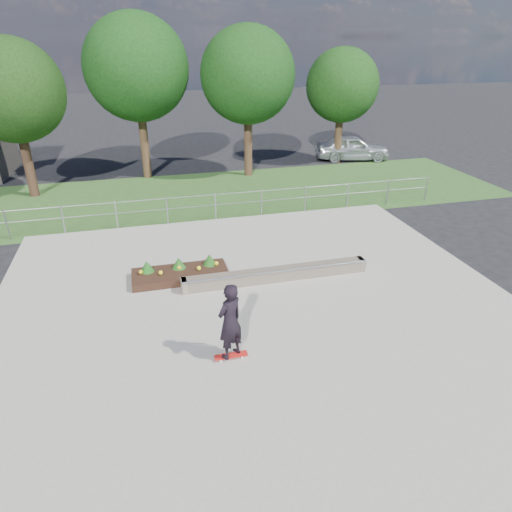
{
  "coord_description": "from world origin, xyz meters",
  "views": [
    {
      "loc": [
        -2.89,
        -10.43,
        7.04
      ],
      "look_at": [
        0.2,
        1.5,
        1.1
      ],
      "focal_mm": 32.0,
      "sensor_mm": 36.0,
      "label": 1
    }
  ],
  "objects_px": {
    "skateboarder": "(230,322)",
    "parked_car": "(352,148)",
    "grind_ledge": "(276,274)",
    "planter_bed": "(180,272)"
  },
  "relations": [
    {
      "from": "grind_ledge",
      "to": "parked_car",
      "type": "relative_size",
      "value": 1.33
    },
    {
      "from": "planter_bed",
      "to": "skateboarder",
      "type": "xyz_separation_m",
      "value": [
        0.75,
        -4.4,
        0.86
      ]
    },
    {
      "from": "skateboarder",
      "to": "parked_car",
      "type": "relative_size",
      "value": 0.45
    },
    {
      "from": "planter_bed",
      "to": "parked_car",
      "type": "distance_m",
      "value": 17.94
    },
    {
      "from": "skateboarder",
      "to": "parked_car",
      "type": "distance_m",
      "value": 20.95
    },
    {
      "from": "planter_bed",
      "to": "parked_car",
      "type": "bearing_deg",
      "value": 47.2
    },
    {
      "from": "planter_bed",
      "to": "skateboarder",
      "type": "relative_size",
      "value": 1.49
    },
    {
      "from": "grind_ledge",
      "to": "parked_car",
      "type": "distance_m",
      "value": 16.86
    },
    {
      "from": "grind_ledge",
      "to": "planter_bed",
      "type": "relative_size",
      "value": 2.0
    },
    {
      "from": "skateboarder",
      "to": "parked_car",
      "type": "height_order",
      "value": "skateboarder"
    }
  ]
}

